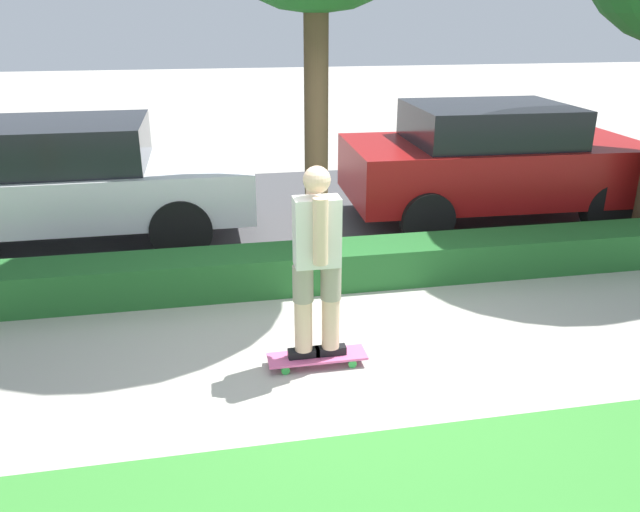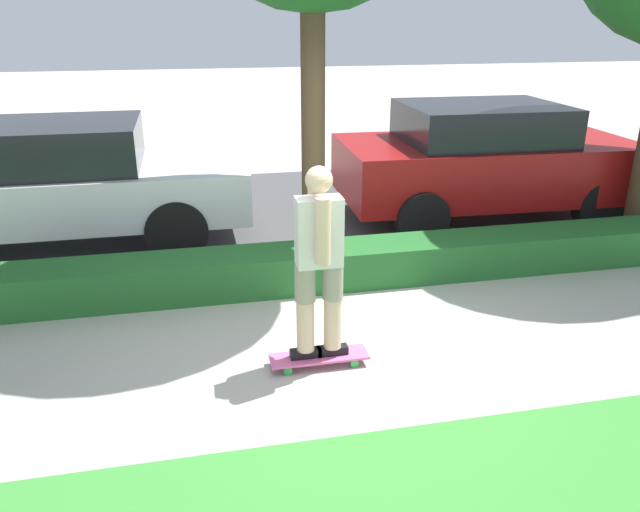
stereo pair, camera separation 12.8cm
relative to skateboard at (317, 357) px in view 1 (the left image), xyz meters
name	(u,v)px [view 1 (the left image)]	position (x,y,z in m)	size (l,w,h in m)	color
ground_plane	(344,360)	(0.24, 0.03, -0.07)	(60.00, 60.00, 0.00)	#ADA89E
street_asphalt	(281,214)	(0.24, 4.23, -0.07)	(16.01, 5.00, 0.01)	#474749
hedge_row	(311,267)	(0.24, 1.63, 0.14)	(16.01, 0.60, 0.42)	#236028
skateboard	(317,357)	(0.00, 0.00, 0.00)	(0.83, 0.24, 0.09)	#DB5B93
skater_person	(317,260)	(0.00, 0.00, 0.87)	(0.49, 0.41, 1.61)	black
parked_car_front	(57,180)	(-2.63, 3.57, 0.74)	(4.71, 1.98, 1.54)	silver
parked_car_middle	(491,160)	(3.12, 3.49, 0.77)	(4.11, 2.04, 1.61)	maroon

